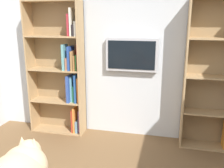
% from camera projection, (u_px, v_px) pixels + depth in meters
% --- Properties ---
extents(wall_back, '(4.52, 0.06, 2.70)m').
position_uv_depth(wall_back, '(134.00, 48.00, 3.60)').
color(wall_back, silver).
rests_on(wall_back, ground).
extents(bookshelf_right, '(0.85, 0.28, 2.01)m').
position_uv_depth(bookshelf_right, '(63.00, 72.00, 3.78)').
color(bookshelf_right, tan).
rests_on(bookshelf_right, ground).
extents(wall_mounted_tv, '(0.75, 0.07, 0.48)m').
position_uv_depth(wall_mounted_tv, '(132.00, 55.00, 3.55)').
color(wall_mounted_tv, '#B7B7BC').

